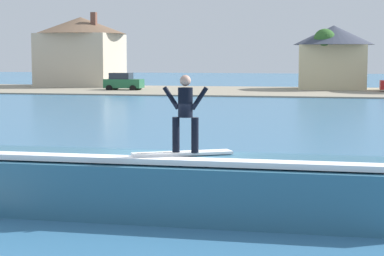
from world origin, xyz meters
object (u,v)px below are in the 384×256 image
Objects in this scene: surfer at (185,110)px; car_near_shore at (123,82)px; house_small_cottage at (333,53)px; tree_tall_bare at (325,42)px; house_with_chimney at (81,49)px; surfboard at (182,153)px; wave_crest at (170,184)px.

car_near_shore is at bearing 109.28° from surfer.
house_small_cottage is 1.33× the size of tree_tall_bare.
house_with_chimney is at bearing 133.40° from car_near_shore.
surfboard is 55.99m from car_near_shore.
house_small_cottage reaches higher than surfboard.
surfer reaches higher than wave_crest.
surfboard is at bearing -40.79° from wave_crest.
tree_tall_bare is (1.91, 57.10, 4.30)m from wave_crest.
surfboard is at bearing 139.29° from surfer.
car_near_shore is (-18.43, 52.87, -0.46)m from surfboard.
wave_crest is at bearing -71.03° from car_near_shore.
wave_crest is 57.29m from tree_tall_bare.
house_small_cottage is at bearing 17.23° from car_near_shore.
surfboard is 0.26× the size of house_small_cottage.
car_near_shore is 11.66m from house_with_chimney.
surfboard is 59.43m from house_small_cottage.
tree_tall_bare is at bearing 88.09° from wave_crest.
surfer reaches higher than surfboard.
surfer is 0.16× the size of house_with_chimney.
house_with_chimney is (-26.09, 60.97, 2.96)m from surfboard.
surfer is at bearing -92.25° from house_small_cottage.
wave_crest is 65.99m from house_with_chimney.
house_with_chimney is 1.65× the size of tree_tall_bare.
house_small_cottage reaches higher than tree_tall_bare.
house_with_chimney is at bearing 172.67° from tree_tall_bare.
wave_crest is 55.57m from car_near_shore.
surfboard is 1.28× the size of surfer.
tree_tall_bare reaches higher than surfer.
surfboard is 0.57× the size of car_near_shore.
car_near_shore is (-18.51, 52.94, -1.42)m from surfer.
house_small_cottage reaches higher than surfer.
house_with_chimney is 1.25× the size of house_small_cottage.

